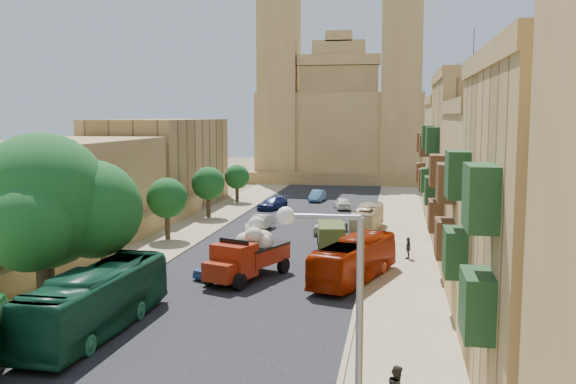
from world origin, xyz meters
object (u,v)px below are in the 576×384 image
(pedestrian_a, at_px, (372,265))
(red_truck, at_px, (248,253))
(car_dkblue, at_px, (273,203))
(car_white_a, at_px, (260,223))
(ficus_tree, at_px, (44,206))
(bus_cream_east, at_px, (367,218))
(street_tree_d, at_px, (237,177))
(church, at_px, (342,121))
(car_white_b, at_px, (342,203))
(car_blue_b, at_px, (317,196))
(streetlamp, at_px, (340,331))
(car_cream, at_px, (331,226))
(car_blue_a, at_px, (218,266))
(pedestrian_c, at_px, (408,248))
(olive_pickup, at_px, (331,236))
(street_tree_a, at_px, (103,222))
(street_tree_b, at_px, (167,198))
(bus_green_north, at_px, (97,301))
(bus_red_east, at_px, (354,260))
(street_tree_c, at_px, (208,184))

(pedestrian_a, bearing_deg, red_truck, 33.53)
(car_dkblue, bearing_deg, car_white_a, -65.43)
(ficus_tree, relative_size, pedestrian_a, 5.92)
(bus_cream_east, relative_size, pedestrian_a, 5.20)
(street_tree_d, relative_size, car_white_a, 1.11)
(church, distance_m, pedestrian_a, 65.83)
(car_white_b, height_order, car_blue_b, car_white_b)
(streetlamp, relative_size, car_cream, 1.78)
(red_truck, xyz_separation_m, car_blue_a, (-2.09, 0.48, -1.06))
(car_dkblue, distance_m, pedestrian_c, 27.24)
(olive_pickup, xyz_separation_m, car_white_a, (-7.20, 6.87, -0.25))
(car_dkblue, distance_m, car_white_b, 7.81)
(car_white_a, relative_size, car_dkblue, 0.88)
(car_white_b, bearing_deg, street_tree_a, 55.28)
(car_blue_a, distance_m, pedestrian_a, 9.96)
(car_dkblue, distance_m, pedestrian_a, 31.41)
(ficus_tree, height_order, olive_pickup, ficus_tree)
(car_blue_b, bearing_deg, car_blue_a, -87.81)
(church, relative_size, car_dkblue, 7.69)
(pedestrian_a, xyz_separation_m, pedestrian_c, (2.42, 5.94, -0.00))
(ficus_tree, relative_size, car_cream, 2.07)
(street_tree_d, bearing_deg, pedestrian_c, -54.76)
(red_truck, bearing_deg, olive_pickup, 68.17)
(street_tree_a, height_order, street_tree_b, street_tree_b)
(church, distance_m, bus_green_north, 78.19)
(bus_cream_east, distance_m, pedestrian_c, 11.45)
(ficus_tree, bearing_deg, bus_cream_east, 59.15)
(street_tree_a, height_order, pedestrian_a, street_tree_a)
(street_tree_b, distance_m, car_blue_a, 14.04)
(bus_cream_east, bearing_deg, pedestrian_a, 98.84)
(pedestrian_c, bearing_deg, olive_pickup, -105.98)
(olive_pickup, height_order, car_white_a, olive_pickup)
(church, height_order, street_tree_a, church)
(car_dkblue, bearing_deg, car_blue_b, 79.96)
(car_white_b, bearing_deg, car_cream, 78.57)
(streetlamp, bearing_deg, ficus_tree, 136.96)
(pedestrian_a, distance_m, pedestrian_c, 6.42)
(ficus_tree, height_order, bus_green_north, ficus_tree)
(street_tree_a, bearing_deg, street_tree_b, 90.00)
(car_white_b, relative_size, pedestrian_a, 2.49)
(olive_pickup, distance_m, bus_red_east, 10.22)
(ficus_tree, xyz_separation_m, car_blue_a, (7.07, 8.57, -4.99))
(street_tree_d, height_order, streetlamp, streetlamp)
(bus_cream_east, relative_size, car_white_a, 2.03)
(bus_cream_east, xyz_separation_m, pedestrian_c, (3.47, -10.91, -0.37))
(ficus_tree, bearing_deg, red_truck, 41.45)
(street_tree_c, bearing_deg, car_white_a, -43.36)
(bus_red_east, bearing_deg, bus_cream_east, -72.01)
(street_tree_c, relative_size, bus_cream_east, 0.62)
(bus_cream_east, bearing_deg, streetlamp, 96.93)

